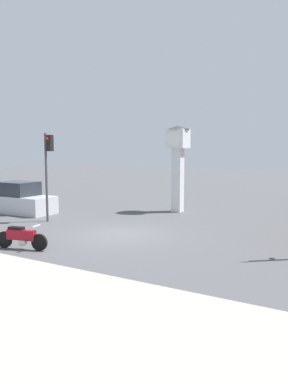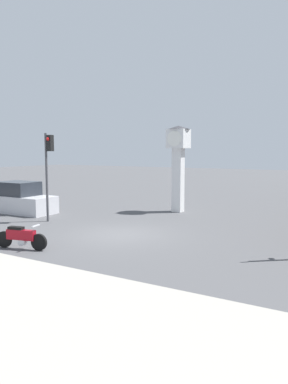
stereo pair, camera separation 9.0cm
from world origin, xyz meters
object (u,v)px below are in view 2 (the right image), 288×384
Objects in this scene: motorcycle at (21,237)px; clock_tower at (178,155)px; parked_car at (20,200)px; traffic_light at (48,161)px.

clock_tower is at bearing 69.46° from motorcycle.
parked_car is (-7.80, -4.90, -2.58)m from clock_tower.
parked_car is at bearing 125.35° from motorcycle.
clock_tower is 1.13× the size of traffic_light.
clock_tower is 9.56m from parked_car.
parked_car is at bearing 160.85° from traffic_light.
parked_car reaches higher than motorcycle.
motorcycle is 0.41× the size of clock_tower.
motorcycle is at bearing -97.10° from clock_tower.
clock_tower is 7.47m from traffic_light.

